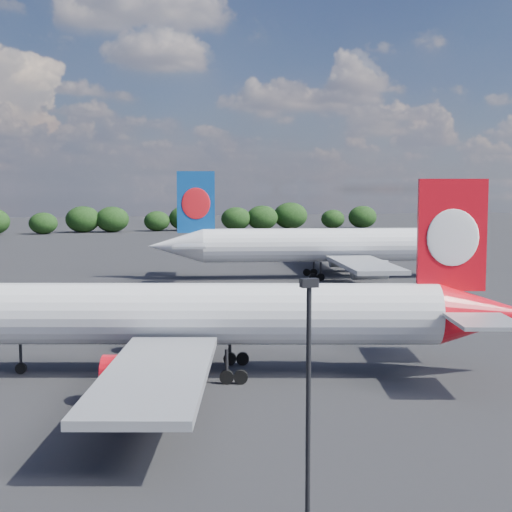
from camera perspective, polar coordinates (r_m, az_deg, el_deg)
name	(u,v)px	position (r m, az deg, el deg)	size (l,w,h in m)	color
ground	(34,287)	(99.28, -17.34, -2.39)	(500.00, 500.00, 0.00)	black
qantas_airliner	(224,316)	(49.94, -2.54, -4.78)	(41.06, 39.40, 13.67)	white
china_southern_airliner	(319,246)	(104.09, 5.08, 0.80)	(47.32, 45.25, 15.53)	white
apron_lamp_post	(308,417)	(23.34, 4.20, -12.69)	(0.55, 0.30, 10.17)	black
billboard_yellow	(75,220)	(220.93, -14.27, 2.83)	(5.00, 0.30, 5.50)	yellow
horizon_treeline	(45,220)	(218.93, -16.55, 2.77)	(207.15, 15.76, 8.75)	black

